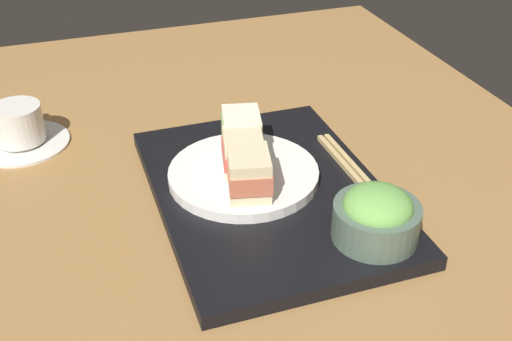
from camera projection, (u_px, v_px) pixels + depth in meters
ground_plane at (256, 221)px, 82.92cm from camera, size 140.00×100.00×3.00cm
serving_tray at (268, 193)px, 84.12cm from camera, size 39.71×28.56×1.89cm
sandwich_plate at (246, 174)px, 84.91cm from camera, size 19.95×19.95×1.43cm
sandwich_near at (250, 174)px, 78.42cm from camera, size 7.66×6.56×5.50cm
sandwich_middle at (245, 153)px, 83.13cm from camera, size 7.44×6.67×5.16cm
sandwich_far at (242, 131)px, 87.69cm from camera, size 7.47×6.61×5.39cm
salad_bowl at (377, 216)px, 73.22cm from camera, size 10.14×10.14×6.58cm
chopsticks_pair at (350, 168)px, 86.90cm from camera, size 18.02×1.91×0.70cm
coffee_cup at (20, 128)px, 95.36cm from camera, size 13.94×13.94×6.36cm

